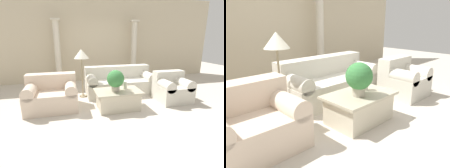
# 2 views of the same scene
# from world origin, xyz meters

# --- Properties ---
(ground_plane) EXTENTS (16.00, 16.00, 0.00)m
(ground_plane) POSITION_xyz_m (0.00, 0.00, 0.00)
(ground_plane) COLOR beige
(wall_back) EXTENTS (10.00, 0.06, 3.20)m
(wall_back) POSITION_xyz_m (0.00, 2.70, 1.60)
(wall_back) COLOR beige
(wall_back) RESTS_ON ground_plane
(sofa_long) EXTENTS (2.05, 0.91, 0.83)m
(sofa_long) POSITION_xyz_m (0.33, 0.73, 0.34)
(sofa_long) COLOR beige
(sofa_long) RESTS_ON ground_plane
(loveseat) EXTENTS (1.19, 0.91, 0.83)m
(loveseat) POSITION_xyz_m (-1.61, 0.01, 0.36)
(loveseat) COLOR beige
(loveseat) RESTS_ON ground_plane
(coffee_table) EXTENTS (1.10, 0.72, 0.46)m
(coffee_table) POSITION_xyz_m (-0.05, -0.42, 0.24)
(coffee_table) COLOR beige
(coffee_table) RESTS_ON ground_plane
(potted_plant) EXTENTS (0.41, 0.41, 0.51)m
(potted_plant) POSITION_xyz_m (-0.13, -0.46, 0.75)
(potted_plant) COLOR #B2A893
(potted_plant) RESTS_ON coffee_table
(pillar_candle) EXTENTS (0.10, 0.10, 0.20)m
(pillar_candle) POSITION_xyz_m (0.15, -0.36, 0.56)
(pillar_candle) COLOR silver
(pillar_candle) RESTS_ON coffee_table
(floor_lamp) EXTENTS (0.42, 0.42, 1.39)m
(floor_lamp) POSITION_xyz_m (-0.80, 0.69, 1.20)
(floor_lamp) COLOR gray
(floor_lamp) RESTS_ON ground_plane
(column_left) EXTENTS (0.30, 0.30, 2.31)m
(column_left) POSITION_xyz_m (-1.49, 2.28, 1.18)
(column_left) COLOR beige
(column_left) RESTS_ON ground_plane
(column_right) EXTENTS (0.30, 0.30, 2.31)m
(column_right) POSITION_xyz_m (1.39, 2.28, 1.18)
(column_right) COLOR beige
(column_right) RESTS_ON ground_plane
(armchair) EXTENTS (0.85, 0.79, 0.79)m
(armchair) POSITION_xyz_m (1.54, -0.25, 0.35)
(armchair) COLOR beige
(armchair) RESTS_ON ground_plane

